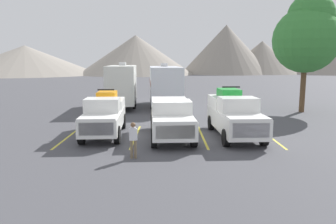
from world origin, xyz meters
TOP-DOWN VIEW (x-y plane):
  - ground_plane at (0.00, 0.00)m, footprint 240.00×240.00m
  - pickup_truck_a at (-3.59, 0.91)m, footprint 2.29×5.60m
  - pickup_truck_b at (0.11, 0.34)m, footprint 2.46×5.93m
  - pickup_truck_c at (3.56, 0.60)m, footprint 2.40×5.85m
  - lot_stripe_a at (-5.51, 0.45)m, footprint 0.12×5.50m
  - lot_stripe_b at (-1.84, 0.45)m, footprint 0.12×5.50m
  - lot_stripe_c at (1.84, 0.45)m, footprint 0.12×5.50m
  - lot_stripe_d at (5.51, 0.45)m, footprint 0.12×5.50m
  - camper_trailer_a at (-4.07, 11.53)m, footprint 2.77×8.12m
  - camper_trailer_b at (-0.33, 11.80)m, footprint 3.08×9.13m
  - person_a at (-1.53, -3.60)m, footprint 0.34×0.21m
  - tree_a at (10.81, 9.08)m, footprint 5.12×5.12m
  - mountain_ridge at (-4.01, 82.54)m, footprint 144.02×45.87m

SIDE VIEW (x-z plane):
  - ground_plane at x=0.00m, z-range 0.00..0.00m
  - lot_stripe_a at x=-5.51m, z-range 0.00..0.01m
  - lot_stripe_b at x=-1.84m, z-range 0.00..0.01m
  - lot_stripe_c at x=1.84m, z-range 0.00..0.01m
  - lot_stripe_d at x=5.51m, z-range 0.00..0.01m
  - person_a at x=-1.53m, z-range 0.12..1.68m
  - pickup_truck_b at x=0.11m, z-range 0.08..2.17m
  - pickup_truck_a at x=-3.59m, z-range -0.09..2.41m
  - pickup_truck_c at x=3.56m, z-range -0.11..2.56m
  - camper_trailer_b at x=-0.33m, z-range 0.10..3.97m
  - camper_trailer_a at x=-4.07m, z-range 0.10..4.07m
  - mountain_ridge at x=-4.01m, z-range -1.73..13.13m
  - tree_a at x=10.81m, z-range 1.50..10.78m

